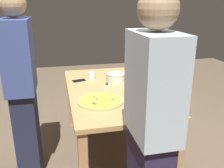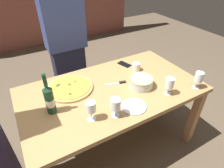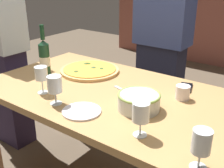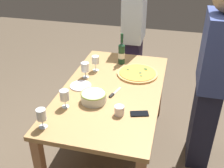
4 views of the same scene
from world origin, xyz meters
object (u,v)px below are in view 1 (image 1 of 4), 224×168
wine_glass_by_bottle (128,62)px  side_plate (138,85)px  wine_glass_far_left (146,86)px  cell_phone (79,81)px  person_host (22,88)px  dining_table (112,97)px  cup_amber (92,76)px  serving_bowl (116,77)px  person_guest_left (151,130)px  wine_bottle (130,96)px  wine_glass_near_pizza (130,67)px  pizza (100,101)px  pizza_knife (107,85)px  wine_glass_far_right (145,81)px

wine_glass_by_bottle → side_plate: bearing=174.0°
wine_glass_far_left → cell_phone: bearing=41.1°
wine_glass_far_left → person_host: (0.19, 1.11, 0.00)m
dining_table → cup_amber: cup_amber is taller
cup_amber → serving_bowl: bearing=-117.2°
dining_table → cell_phone: cell_phone is taller
wine_glass_by_bottle → person_host: bearing=122.7°
wine_glass_by_bottle → person_guest_left: size_ratio=0.09×
wine_bottle → wine_glass_far_left: wine_bottle is taller
wine_glass_near_pizza → wine_glass_by_bottle: wine_glass_by_bottle is taller
wine_bottle → wine_glass_near_pizza: bearing=-16.4°
wine_bottle → person_guest_left: bearing=176.5°
side_plate → person_host: 1.17m
cell_phone → person_host: bearing=112.5°
wine_glass_near_pizza → side_plate: bearing=178.9°
pizza → pizza_knife: 0.44m
pizza → wine_glass_near_pizza: size_ratio=2.60×
wine_glass_near_pizza → person_guest_left: size_ratio=0.09×
side_plate → wine_glass_far_right: bearing=-176.5°
side_plate → wine_glass_by_bottle: bearing=-6.0°
wine_glass_far_right → cell_phone: wine_glass_far_right is taller
wine_glass_by_bottle → wine_glass_far_left: bearing=173.6°
serving_bowl → wine_glass_far_left: (-0.56, -0.15, 0.07)m
dining_table → wine_glass_far_right: size_ratio=10.12×
wine_glass_near_pizza → pizza_knife: bearing=130.0°
serving_bowl → side_plate: size_ratio=1.11×
pizza_knife → person_guest_left: bearing=-178.3°
serving_bowl → wine_glass_far_left: bearing=-164.5°
dining_table → serving_bowl: serving_bowl is taller
wine_bottle → cell_phone: bearing=21.2°
cell_phone → person_guest_left: person_guest_left is taller
cup_amber → side_plate: (-0.34, -0.45, -0.03)m
serving_bowl → cell_phone: (0.09, 0.41, -0.04)m
serving_bowl → pizza_knife: bearing=138.3°
dining_table → wine_glass_near_pizza: size_ratio=10.15×
cup_amber → pizza_knife: cup_amber is taller
pizza → cell_phone: bearing=10.9°
wine_bottle → pizza_knife: 0.65m
wine_glass_by_bottle → pizza_knife: size_ratio=0.82×
person_host → wine_glass_far_left: bearing=-17.9°
wine_glass_far_left → wine_glass_far_right: wine_glass_far_left is taller
serving_bowl → wine_glass_near_pizza: bearing=-57.0°
pizza → cup_amber: bearing=-2.3°
dining_table → wine_bottle: wine_bottle is taller
wine_glass_near_pizza → wine_glass_by_bottle: bearing=-11.9°
wine_glass_near_pizza → cup_amber: size_ratio=1.99×
wine_glass_far_right → cell_phone: size_ratio=1.10×
wine_glass_near_pizza → wine_glass_by_bottle: 0.29m
pizza → wine_glass_far_left: bearing=-88.1°
wine_glass_by_bottle → person_guest_left: bearing=168.2°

